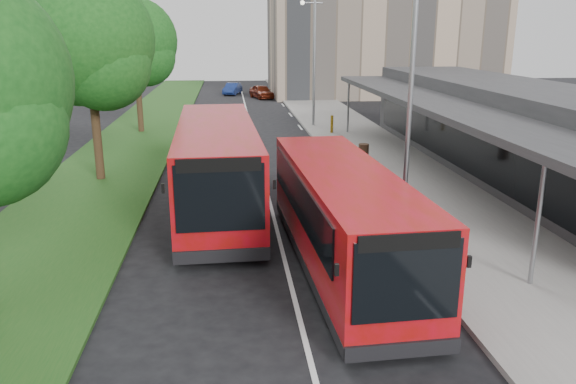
# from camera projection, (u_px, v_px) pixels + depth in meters

# --- Properties ---
(ground) EXTENTS (120.00, 120.00, 0.00)m
(ground) POSITION_uv_depth(u_px,v_px,m) (283.00, 253.00, 16.28)
(ground) COLOR black
(ground) RESTS_ON ground
(pavement) EXTENTS (5.00, 80.00, 0.15)m
(pavement) POSITION_uv_depth(u_px,v_px,m) (346.00, 131.00, 35.99)
(pavement) COLOR gray
(pavement) RESTS_ON ground
(grass_verge) EXTENTS (5.00, 80.00, 0.10)m
(grass_verge) POSITION_uv_depth(u_px,v_px,m) (139.00, 135.00, 34.68)
(grass_verge) COLOR #1B4B18
(grass_verge) RESTS_ON ground
(lane_centre_line) EXTENTS (0.12, 70.00, 0.01)m
(lane_centre_line) POSITION_uv_depth(u_px,v_px,m) (256.00, 149.00, 30.62)
(lane_centre_line) COLOR silver
(lane_centre_line) RESTS_ON ground
(kerb_dashes) EXTENTS (0.12, 56.00, 0.01)m
(kerb_dashes) POSITION_uv_depth(u_px,v_px,m) (306.00, 135.00, 34.78)
(kerb_dashes) COLOR silver
(kerb_dashes) RESTS_ON ground
(office_block) EXTENTS (22.00, 12.00, 18.00)m
(office_block) POSITION_uv_depth(u_px,v_px,m) (383.00, 2.00, 55.38)
(office_block) COLOR tan
(office_block) RESTS_ON ground
(station_building) EXTENTS (7.70, 26.00, 4.00)m
(station_building) POSITION_uv_depth(u_px,v_px,m) (512.00, 130.00, 24.46)
(station_building) COLOR #2C2C2F
(station_building) RESTS_ON ground
(tree_mid) EXTENTS (5.35, 5.35, 8.59)m
(tree_mid) POSITION_uv_depth(u_px,v_px,m) (89.00, 48.00, 22.70)
(tree_mid) COLOR #342414
(tree_mid) RESTS_ON ground
(tree_far) EXTENTS (5.12, 5.12, 8.23)m
(tree_far) POSITION_uv_depth(u_px,v_px,m) (135.00, 46.00, 34.24)
(tree_far) COLOR #342414
(tree_far) RESTS_ON ground
(lamp_post_near) EXTENTS (1.44, 0.28, 8.00)m
(lamp_post_near) POSITION_uv_depth(u_px,v_px,m) (409.00, 81.00, 17.31)
(lamp_post_near) COLOR gray
(lamp_post_near) RESTS_ON pavement
(lamp_post_far) EXTENTS (1.44, 0.28, 8.00)m
(lamp_post_far) POSITION_uv_depth(u_px,v_px,m) (313.00, 55.00, 36.43)
(lamp_post_far) COLOR gray
(lamp_post_far) RESTS_ON pavement
(bus_main) EXTENTS (2.91, 9.79, 2.74)m
(bus_main) POSITION_uv_depth(u_px,v_px,m) (343.00, 218.00, 14.93)
(bus_main) COLOR #AF091C
(bus_main) RESTS_ON ground
(bus_second) EXTENTS (3.16, 11.08, 3.11)m
(bus_second) POSITION_uv_depth(u_px,v_px,m) (217.00, 166.00, 19.86)
(bus_second) COLOR #AF091C
(bus_second) RESTS_ON ground
(litter_bin) EXTENTS (0.60, 0.60, 0.88)m
(litter_bin) POSITION_uv_depth(u_px,v_px,m) (363.00, 153.00, 26.85)
(litter_bin) COLOR #3A2517
(litter_bin) RESTS_ON pavement
(bollard) EXTENTS (0.19, 0.19, 1.06)m
(bollard) POSITION_uv_depth(u_px,v_px,m) (332.00, 124.00, 34.70)
(bollard) COLOR #EEA70C
(bollard) RESTS_ON pavement
(car_near) EXTENTS (2.52, 4.06, 1.29)m
(car_near) POSITION_uv_depth(u_px,v_px,m) (262.00, 92.00, 53.90)
(car_near) COLOR #631D0E
(car_near) RESTS_ON ground
(car_far) EXTENTS (2.12, 3.72, 1.16)m
(car_far) POSITION_uv_depth(u_px,v_px,m) (233.00, 89.00, 57.24)
(car_far) COLOR navy
(car_far) RESTS_ON ground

